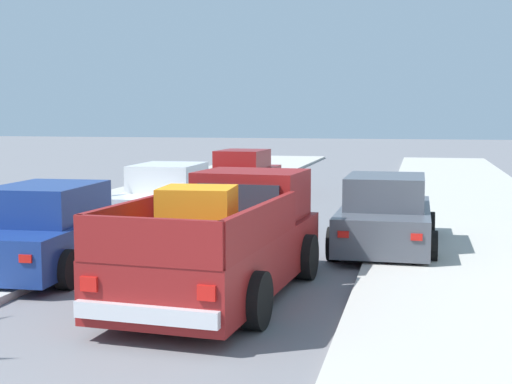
{
  "coord_description": "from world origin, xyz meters",
  "views": [
    {
      "loc": [
        3.41,
        -3.31,
        2.74
      ],
      "look_at": [
        0.21,
        10.62,
        1.2
      ],
      "focal_mm": 50.11,
      "sensor_mm": 36.0,
      "label": 1
    }
  ],
  "objects_px": {
    "car_left_near": "(50,230)",
    "car_right_mid": "(168,197)",
    "pickup_truck": "(225,242)",
    "car_left_mid": "(385,216)",
    "car_right_near": "(243,174)"
  },
  "relations": [
    {
      "from": "pickup_truck",
      "to": "car_right_mid",
      "type": "height_order",
      "value": "pickup_truck"
    },
    {
      "from": "car_left_near",
      "to": "car_right_mid",
      "type": "distance_m",
      "value": 5.29
    },
    {
      "from": "pickup_truck",
      "to": "car_right_mid",
      "type": "xyz_separation_m",
      "value": [
        -3.19,
        6.26,
        -0.09
      ]
    },
    {
      "from": "car_right_near",
      "to": "car_left_mid",
      "type": "relative_size",
      "value": 1.01
    },
    {
      "from": "car_right_near",
      "to": "car_left_near",
      "type": "bearing_deg",
      "value": -91.62
    },
    {
      "from": "pickup_truck",
      "to": "car_left_near",
      "type": "bearing_deg",
      "value": 164.31
    },
    {
      "from": "pickup_truck",
      "to": "car_left_near",
      "type": "relative_size",
      "value": 1.23
    },
    {
      "from": "car_right_near",
      "to": "car_right_mid",
      "type": "xyz_separation_m",
      "value": [
        -0.09,
        -7.42,
        0.0
      ]
    },
    {
      "from": "pickup_truck",
      "to": "car_right_mid",
      "type": "relative_size",
      "value": 1.23
    },
    {
      "from": "car_left_mid",
      "to": "car_right_near",
      "type": "bearing_deg",
      "value": 119.34
    },
    {
      "from": "car_right_near",
      "to": "car_right_mid",
      "type": "distance_m",
      "value": 7.42
    },
    {
      "from": "car_right_mid",
      "to": "car_left_mid",
      "type": "bearing_deg",
      "value": -20.8
    },
    {
      "from": "car_left_near",
      "to": "car_left_mid",
      "type": "bearing_deg",
      "value": 29.6
    },
    {
      "from": "car_left_near",
      "to": "car_left_mid",
      "type": "height_order",
      "value": "same"
    },
    {
      "from": "pickup_truck",
      "to": "car_left_mid",
      "type": "bearing_deg",
      "value": 62.16
    }
  ]
}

